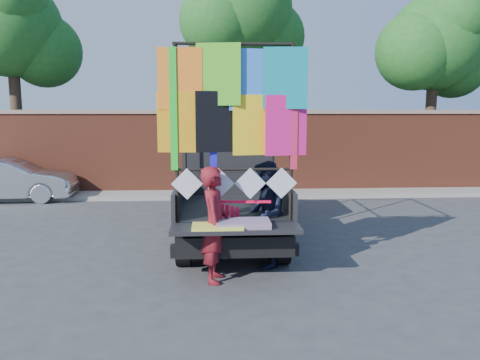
{
  "coord_description": "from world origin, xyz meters",
  "views": [
    {
      "loc": [
        -0.06,
        -7.75,
        2.57
      ],
      "look_at": [
        0.39,
        -0.14,
        1.45
      ],
      "focal_mm": 35.0,
      "sensor_mm": 36.0,
      "label": 1
    }
  ],
  "objects": [
    {
      "name": "brick_wall",
      "position": [
        0.0,
        7.0,
        1.33
      ],
      "size": [
        30.0,
        0.45,
        2.61
      ],
      "color": "brown",
      "rests_on": "ground"
    },
    {
      "name": "woman",
      "position": [
        -0.04,
        -0.88,
        0.88
      ],
      "size": [
        0.47,
        0.67,
        1.76
      ],
      "primitive_type": "imported",
      "rotation": [
        0.0,
        0.0,
        1.5
      ],
      "color": "maroon",
      "rests_on": "ground"
    },
    {
      "name": "curb",
      "position": [
        0.0,
        6.3,
        0.06
      ],
      "size": [
        30.0,
        1.2,
        0.12
      ],
      "primitive_type": "cube",
      "color": "gray",
      "rests_on": "ground"
    },
    {
      "name": "streamer_bundle",
      "position": [
        0.27,
        -0.58,
        0.97
      ],
      "size": [
        0.95,
        0.1,
        0.65
      ],
      "color": "#FF0D38",
      "rests_on": "ground"
    },
    {
      "name": "pickup_truck",
      "position": [
        0.27,
        2.12,
        0.9
      ],
      "size": [
        2.26,
        5.68,
        3.57
      ],
      "color": "black",
      "rests_on": "ground"
    },
    {
      "name": "ground",
      "position": [
        0.0,
        0.0,
        0.0
      ],
      "size": [
        90.0,
        90.0,
        0.0
      ],
      "primitive_type": "plane",
      "color": "#38383A",
      "rests_on": "ground"
    },
    {
      "name": "sedan",
      "position": [
        -5.95,
        5.92,
        0.61
      ],
      "size": [
        3.79,
        1.48,
        1.23
      ],
      "primitive_type": "imported",
      "rotation": [
        0.0,
        0.0,
        1.62
      ],
      "color": "#B9BCC0",
      "rests_on": "ground"
    },
    {
      "name": "man",
      "position": [
        0.79,
        -0.25,
        0.88
      ],
      "size": [
        0.77,
        0.93,
        1.76
      ],
      "primitive_type": "imported",
      "rotation": [
        0.0,
        0.0,
        -1.69
      ],
      "color": "black",
      "rests_on": "ground"
    },
    {
      "name": "tree_mid",
      "position": [
        1.02,
        8.12,
        5.7
      ],
      "size": [
        4.2,
        3.3,
        7.73
      ],
      "color": "#38281C",
      "rests_on": "ground"
    },
    {
      "name": "tree_left",
      "position": [
        -6.48,
        8.12,
        5.12
      ],
      "size": [
        4.2,
        3.3,
        7.05
      ],
      "color": "#38281C",
      "rests_on": "ground"
    },
    {
      "name": "tree_right",
      "position": [
        7.52,
        8.12,
        4.75
      ],
      "size": [
        4.2,
        3.3,
        6.62
      ],
      "color": "#38281C",
      "rests_on": "ground"
    }
  ]
}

